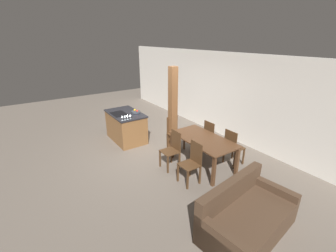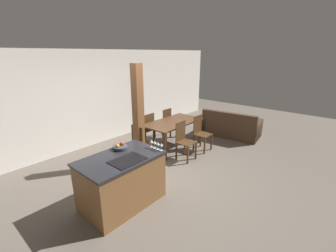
{
  "view_description": "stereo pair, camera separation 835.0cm",
  "coord_description": "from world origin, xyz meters",
  "views": [
    {
      "loc": [
        5.11,
        -2.86,
        3.11
      ],
      "look_at": [
        0.6,
        0.2,
        0.95
      ],
      "focal_mm": 24.0,
      "sensor_mm": 36.0,
      "label": 1
    },
    {
      "loc": [
        -3.22,
        -3.11,
        2.6
      ],
      "look_at": [
        0.6,
        0.2,
        0.95
      ],
      "focal_mm": 24.0,
      "sensor_mm": 36.0,
      "label": 2
    }
  ],
  "objects": [
    {
      "name": "kitchen_island",
      "position": [
        -1.14,
        -0.24,
        0.46
      ],
      "size": [
        1.41,
        0.87,
        0.93
      ],
      "color": "brown",
      "rests_on": "ground_plane"
    },
    {
      "name": "wall_back",
      "position": [
        0.0,
        2.66,
        1.35
      ],
      "size": [
        11.2,
        0.08,
        2.7
      ],
      "color": "silver",
      "rests_on": "ground_plane"
    },
    {
      "name": "fruit_bowl",
      "position": [
        -0.93,
        0.04,
        0.96
      ],
      "size": [
        0.27,
        0.27,
        0.11
      ],
      "color": "#383D47",
      "rests_on": "kitchen_island"
    },
    {
      "name": "dining_chair_far_right",
      "position": [
        1.8,
        1.39,
        0.51
      ],
      "size": [
        0.4,
        0.4,
        0.97
      ],
      "rotation": [
        0.0,
        0.0,
        3.14
      ],
      "color": "#472D19",
      "rests_on": "ground_plane"
    },
    {
      "name": "dining_chair_near_left",
      "position": [
        1.03,
        0.04,
        0.51
      ],
      "size": [
        0.4,
        0.4,
        0.97
      ],
      "color": "#472D19",
      "rests_on": "ground_plane"
    },
    {
      "name": "wine_glass_end",
      "position": [
        -0.51,
        -0.35,
        1.04
      ],
      "size": [
        0.07,
        0.07,
        0.15
      ],
      "color": "silver",
      "rests_on": "kitchen_island"
    },
    {
      "name": "dining_chair_far_left",
      "position": [
        1.03,
        1.39,
        0.51
      ],
      "size": [
        0.4,
        0.4,
        0.97
      ],
      "rotation": [
        0.0,
        0.0,
        3.14
      ],
      "color": "#472D19",
      "rests_on": "ground_plane"
    },
    {
      "name": "timber_post",
      "position": [
        0.12,
        0.69,
        1.2
      ],
      "size": [
        0.2,
        0.2,
        2.39
      ],
      "color": "brown",
      "rests_on": "ground_plane"
    },
    {
      "name": "wine_glass_near",
      "position": [
        -0.51,
        -0.6,
        1.04
      ],
      "size": [
        0.07,
        0.07,
        0.15
      ],
      "color": "silver",
      "rests_on": "kitchen_island"
    },
    {
      "name": "dining_chair_head_end",
      "position": [
        0.18,
        0.71,
        0.51
      ],
      "size": [
        0.4,
        0.4,
        0.97
      ],
      "rotation": [
        0.0,
        0.0,
        1.57
      ],
      "color": "#472D19",
      "rests_on": "ground_plane"
    },
    {
      "name": "dining_chair_near_right",
      "position": [
        1.8,
        0.04,
        0.51
      ],
      "size": [
        0.4,
        0.4,
        0.97
      ],
      "color": "#472D19",
      "rests_on": "ground_plane"
    },
    {
      "name": "couch",
      "position": [
        3.41,
        -0.11,
        0.28
      ],
      "size": [
        1.13,
        1.84,
        0.85
      ],
      "rotation": [
        0.0,
        0.0,
        1.7
      ],
      "color": "#473323",
      "rests_on": "ground_plane"
    },
    {
      "name": "wine_glass_far",
      "position": [
        -0.51,
        -0.44,
        1.04
      ],
      "size": [
        0.07,
        0.07,
        0.15
      ],
      "color": "silver",
      "rests_on": "kitchen_island"
    },
    {
      "name": "wine_glass_middle",
      "position": [
        -0.51,
        -0.52,
        1.04
      ],
      "size": [
        0.07,
        0.07,
        0.15
      ],
      "color": "silver",
      "rests_on": "kitchen_island"
    },
    {
      "name": "ground_plane",
      "position": [
        0.0,
        0.0,
        0.0
      ],
      "size": [
        16.0,
        16.0,
        0.0
      ],
      "primitive_type": "plane",
      "color": "#665B51"
    },
    {
      "name": "dining_table",
      "position": [
        1.41,
        0.71,
        0.66
      ],
      "size": [
        1.7,
        0.9,
        0.77
      ],
      "color": "#51331E",
      "rests_on": "ground_plane"
    }
  ]
}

